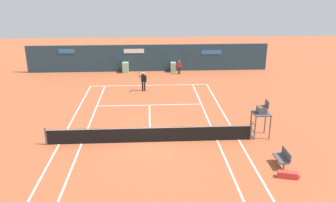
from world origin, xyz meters
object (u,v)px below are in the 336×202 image
object	(u,v)px
player_on_baseline	(143,80)
tennis_ball_near_service_line	(152,118)
umpire_chair	(262,113)
equipment_bag	(290,175)
player_bench	(283,157)
tennis_ball_mid_court	(168,117)
ball_kid_left_post	(179,66)

from	to	relation	value
player_on_baseline	tennis_ball_near_service_line	size ratio (longest dim) A/B	27.38
umpire_chair	equipment_bag	distance (m)	4.93
player_bench	tennis_ball_mid_court	bearing A→B (deg)	37.98
equipment_bag	tennis_ball_near_service_line	xyz separation A→B (m)	(-6.56, 7.91, -0.13)
umpire_chair	tennis_ball_near_service_line	bearing A→B (deg)	64.14
equipment_bag	tennis_ball_near_service_line	distance (m)	10.27
equipment_bag	tennis_ball_mid_court	world-z (taller)	equipment_bag
player_bench	tennis_ball_near_service_line	bearing A→B (deg)	44.52
player_bench	tennis_ball_near_service_line	world-z (taller)	player_bench
umpire_chair	equipment_bag	xyz separation A→B (m)	(-0.02, -4.72, -1.40)
player_bench	equipment_bag	world-z (taller)	player_bench
player_on_baseline	ball_kid_left_post	xyz separation A→B (m)	(3.56, 5.51, -0.19)
player_bench	tennis_ball_near_service_line	distance (m)	9.47
equipment_bag	ball_kid_left_post	xyz separation A→B (m)	(-3.61, 19.84, 0.64)
umpire_chair	player_bench	bearing A→B (deg)	-179.07
tennis_ball_near_service_line	umpire_chair	bearing A→B (deg)	-25.86
equipment_bag	ball_kid_left_post	distance (m)	20.17
player_on_baseline	tennis_ball_mid_court	xyz separation A→B (m)	(1.79, -6.18, -0.96)
equipment_bag	tennis_ball_mid_court	size ratio (longest dim) A/B	15.59
player_bench	player_on_baseline	bearing A→B (deg)	28.83
equipment_bag	tennis_ball_mid_court	bearing A→B (deg)	123.42
equipment_bag	player_on_baseline	distance (m)	16.04
ball_kid_left_post	tennis_ball_near_service_line	size ratio (longest dim) A/B	20.42
player_on_baseline	tennis_ball_mid_court	world-z (taller)	player_on_baseline
player_bench	tennis_ball_mid_court	xyz separation A→B (m)	(-5.45, 6.98, -0.47)
ball_kid_left_post	tennis_ball_mid_court	bearing A→B (deg)	74.18
tennis_ball_mid_court	player_bench	bearing A→B (deg)	-52.02
ball_kid_left_post	tennis_ball_mid_court	size ratio (longest dim) A/B	20.42
player_bench	equipment_bag	xyz separation A→B (m)	(-0.07, -1.17, -0.35)
tennis_ball_mid_court	tennis_ball_near_service_line	bearing A→B (deg)	-168.38
player_bench	equipment_bag	distance (m)	1.22
equipment_bag	player_on_baseline	world-z (taller)	player_on_baseline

